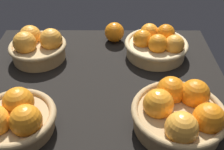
{
  "coord_description": "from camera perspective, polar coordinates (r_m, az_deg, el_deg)",
  "views": [
    {
      "loc": [
        -4.26,
        70.2,
        59.92
      ],
      "look_at": [
        -3.98,
        1.11,
        7.0
      ],
      "focal_mm": 44.04,
      "sensor_mm": 36.0,
      "label": 1
    }
  ],
  "objects": [
    {
      "name": "basket_far_right",
      "position": [
        0.77,
        -19.52,
        -8.5
      ],
      "size": [
        21.83,
        21.83,
        11.42
      ],
      "color": "tan",
      "rests_on": "market_tray"
    },
    {
      "name": "loose_orange_front_gap",
      "position": [
        1.11,
        0.51,
        8.88
      ],
      "size": [
        7.82,
        7.82,
        7.82
      ],
      "primitive_type": "sphere",
      "color": "orange",
      "rests_on": "market_tray"
    },
    {
      "name": "basket_far_left",
      "position": [
        0.75,
        13.85,
        -7.61
      ],
      "size": [
        25.19,
        25.19,
        11.34
      ],
      "color": "tan",
      "rests_on": "market_tray"
    },
    {
      "name": "market_tray",
      "position": [
        0.91,
        -2.5,
        -2.31
      ],
      "size": [
        84.0,
        72.0,
        3.0
      ],
      "primitive_type": "cube",
      "color": "black",
      "rests_on": "ground"
    },
    {
      "name": "basket_near_right",
      "position": [
        1.04,
        -15.24,
        5.81
      ],
      "size": [
        20.59,
        20.59,
        11.6
      ],
      "color": "tan",
      "rests_on": "market_tray"
    },
    {
      "name": "basket_near_left",
      "position": [
        1.03,
        9.23,
        6.25
      ],
      "size": [
        23.28,
        23.28,
        10.38
      ],
      "color": "tan",
      "rests_on": "market_tray"
    }
  ]
}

